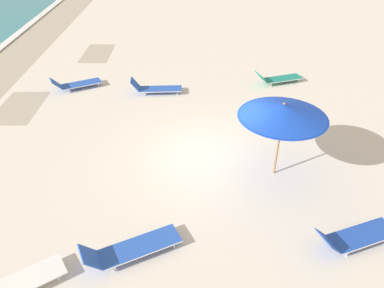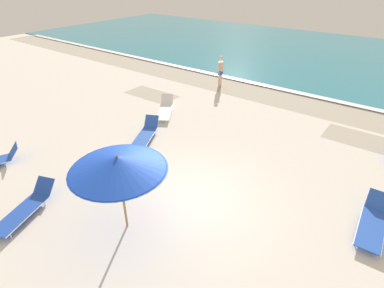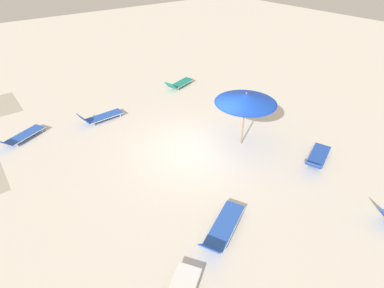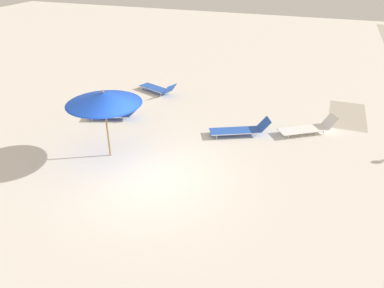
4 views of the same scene
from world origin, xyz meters
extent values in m
cube|color=silver|center=(0.00, 0.00, -0.08)|extent=(60.00, 60.00, 0.16)
cube|color=#AFA492|center=(9.26, 5.40, 0.00)|extent=(2.73, 1.41, 0.00)
cylinder|color=#9E7547|center=(-0.75, -1.82, 1.03)|extent=(0.06, 0.06, 2.06)
cone|color=blue|center=(-0.75, -1.82, 2.06)|extent=(2.39, 2.39, 0.35)
cylinder|color=#13359C|center=(-0.75, -1.82, 1.89)|extent=(2.32, 2.32, 0.01)
sphere|color=#9E7547|center=(-0.75, -1.82, 2.26)|extent=(0.07, 0.07, 0.07)
cylinder|color=silver|center=(-4.40, 3.38, 0.08)|extent=(0.03, 0.03, 0.16)
cylinder|color=silver|center=(-3.98, 3.66, 0.08)|extent=(0.03, 0.03, 0.16)
cube|color=blue|center=(4.60, 1.83, 0.17)|extent=(0.67, 1.73, 0.03)
cylinder|color=silver|center=(4.30, 1.82, 0.17)|extent=(0.10, 1.71, 0.03)
cylinder|color=silver|center=(4.90, 1.84, 0.17)|extent=(0.10, 1.71, 0.03)
cube|color=blue|center=(4.55, 2.85, 0.39)|extent=(0.59, 0.38, 0.46)
cylinder|color=silver|center=(4.37, 1.15, 0.08)|extent=(0.03, 0.03, 0.16)
cylinder|color=silver|center=(4.88, 1.18, 0.08)|extent=(0.03, 0.03, 0.16)
cylinder|color=silver|center=(4.31, 2.48, 0.08)|extent=(0.03, 0.03, 0.16)
cylinder|color=silver|center=(4.82, 2.50, 0.08)|extent=(0.03, 0.03, 0.16)
cube|color=blue|center=(-3.63, 1.74, 0.17)|extent=(1.34, 1.91, 0.03)
cylinder|color=silver|center=(-3.90, 1.61, 0.17)|extent=(0.83, 1.66, 0.03)
cylinder|color=silver|center=(-3.36, 1.87, 0.17)|extent=(0.83, 1.66, 0.03)
cube|color=blue|center=(-4.11, 2.73, 0.38)|extent=(0.69, 0.60, 0.43)
cylinder|color=silver|center=(-3.54, 0.99, 0.08)|extent=(0.03, 0.03, 0.16)
cylinder|color=silver|center=(-3.08, 1.21, 0.08)|extent=(0.03, 0.03, 0.16)
cylinder|color=silver|center=(-4.17, 2.27, 0.08)|extent=(0.03, 0.03, 0.16)
cylinder|color=silver|center=(-3.71, 2.50, 0.08)|extent=(0.03, 0.03, 0.16)
cube|color=#1E8475|center=(5.63, -3.36, 0.17)|extent=(1.11, 1.82, 0.03)
cylinder|color=silver|center=(5.34, -3.46, 0.17)|extent=(0.57, 1.64, 0.03)
cylinder|color=silver|center=(5.91, -3.27, 0.17)|extent=(0.57, 1.64, 0.03)
cube|color=#1E8475|center=(5.30, -2.37, 0.38)|extent=(0.67, 0.55, 0.43)
cylinder|color=silver|center=(5.60, -4.08, 0.08)|extent=(0.03, 0.03, 0.16)
cylinder|color=silver|center=(6.08, -3.92, 0.08)|extent=(0.03, 0.03, 0.16)
cylinder|color=silver|center=(5.18, -2.81, 0.08)|extent=(0.03, 0.03, 0.16)
cylinder|color=silver|center=(5.66, -2.65, 0.08)|extent=(0.03, 0.03, 0.16)
cube|color=blue|center=(-3.32, -3.40, 0.17)|extent=(1.14, 1.76, 0.03)
cylinder|color=silver|center=(-3.60, -3.50, 0.17)|extent=(0.60, 1.56, 0.03)
cylinder|color=silver|center=(-3.04, -3.29, 0.17)|extent=(0.60, 1.56, 0.03)
cube|color=blue|center=(-3.67, -2.44, 0.37)|extent=(0.68, 0.59, 0.41)
cylinder|color=silver|center=(-3.33, -4.09, 0.08)|extent=(0.03, 0.03, 0.16)
cylinder|color=silver|center=(-2.85, -3.91, 0.08)|extent=(0.03, 0.03, 0.16)
cylinder|color=silver|center=(-3.78, -2.88, 0.08)|extent=(0.03, 0.03, 0.16)
cylinder|color=silver|center=(-3.30, -2.70, 0.08)|extent=(0.03, 0.03, 0.16)
cube|color=blue|center=(5.12, 5.19, 0.17)|extent=(1.26, 1.71, 0.03)
cylinder|color=silver|center=(4.85, 5.05, 0.17)|extent=(0.76, 1.45, 0.03)
cylinder|color=silver|center=(5.39, 5.32, 0.17)|extent=(0.76, 1.45, 0.03)
cube|color=blue|center=(4.67, 6.08, 0.37)|extent=(0.70, 0.62, 0.42)
cylinder|color=silver|center=(5.18, 4.51, 0.08)|extent=(0.03, 0.03, 0.16)
cylinder|color=silver|center=(5.63, 4.74, 0.08)|extent=(0.03, 0.03, 0.16)
cylinder|color=silver|center=(4.61, 5.63, 0.08)|extent=(0.03, 0.03, 0.16)
cylinder|color=silver|center=(5.07, 5.86, 0.08)|extent=(0.03, 0.03, 0.16)
camera|label=1|loc=(-9.37, 0.60, 6.74)|focal=35.00mm
camera|label=2|loc=(4.18, -5.48, 6.07)|focal=28.00mm
camera|label=3|loc=(-7.70, 6.07, 6.98)|focal=28.00mm
camera|label=4|loc=(8.57, 4.46, 6.34)|focal=35.00mm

